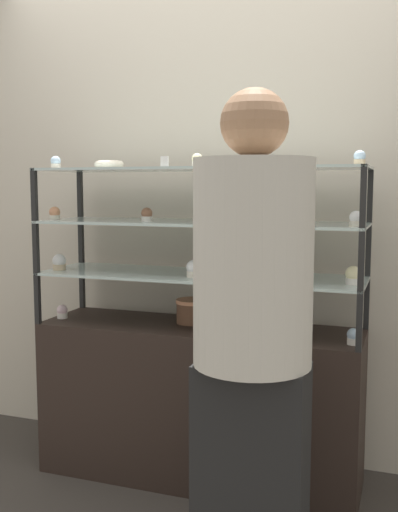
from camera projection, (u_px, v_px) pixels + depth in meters
ground_plane at (199, 476)px, 2.92m from camera, size 20.00×20.00×0.00m
back_wall at (222, 207)px, 3.11m from camera, size 8.00×0.05×2.60m
display_base at (199, 402)px, 2.87m from camera, size 1.52×0.44×0.75m
display_riser_lower at (199, 277)px, 2.80m from camera, size 1.52×0.44×0.25m
display_riser_middle at (199, 225)px, 2.78m from camera, size 1.52×0.44×0.25m
display_riser_upper at (199, 171)px, 2.75m from camera, size 1.52×0.44×0.25m
layer_cake_centerpiece at (192, 311)px, 2.90m from camera, size 0.16×0.16×0.11m
sheet_cake_frosted at (265, 271)px, 2.71m from camera, size 0.21×0.14×0.06m
cupcake_0 at (62, 312)px, 3.00m from camera, size 0.05×0.05×0.07m
cupcake_1 at (353, 337)px, 2.50m from camera, size 0.05×0.05×0.07m
price_tag_0 at (261, 338)px, 2.53m from camera, size 0.04×0.00×0.04m
cupcake_2 at (59, 262)px, 2.95m from camera, size 0.07×0.07×0.08m
cupcake_3 at (194, 269)px, 2.71m from camera, size 0.07×0.07×0.08m
cupcake_4 at (353, 276)px, 2.51m from camera, size 0.07×0.07×0.08m
price_tag_1 at (290, 281)px, 2.46m from camera, size 0.04×0.00×0.04m
cupcake_5 at (55, 214)px, 2.92m from camera, size 0.05×0.05×0.06m
cupcake_6 at (147, 215)px, 2.80m from camera, size 0.05×0.05×0.06m
cupcake_7 at (247, 216)px, 2.66m from camera, size 0.05×0.05×0.06m
cupcake_8 at (356, 219)px, 2.42m from camera, size 0.05×0.05×0.06m
price_tag_2 at (220, 220)px, 2.53m from camera, size 0.04×0.00×0.04m
cupcake_9 at (56, 163)px, 2.92m from camera, size 0.05×0.05×0.06m
cupcake_10 at (197, 160)px, 2.68m from camera, size 0.05×0.05×0.06m
cupcake_11 at (360, 158)px, 2.46m from camera, size 0.05×0.05×0.06m
price_tag_3 at (164, 161)px, 2.59m from camera, size 0.04×0.00×0.04m
donut_glazed at (109, 165)px, 2.90m from camera, size 0.14×0.14×0.04m
customer_figure at (252, 330)px, 2.03m from camera, size 0.40×0.40×1.72m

